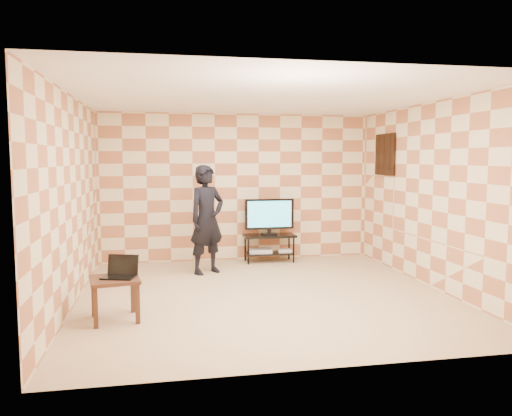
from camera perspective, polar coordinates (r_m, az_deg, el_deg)
The scene contains 14 objects.
floor at distance 7.01m, azimuth 0.92°, elevation -9.87°, with size 5.00×5.00×0.00m, color tan.
wall_back at distance 9.23m, azimuth -2.18°, elevation 2.38°, with size 5.00×0.02×2.70m, color beige.
wall_front at distance 4.37m, azimuth 7.52°, elevation -1.32°, with size 5.00×0.02×2.70m, color beige.
wall_left at distance 6.74m, azimuth -20.38°, elevation 0.81°, with size 0.02×5.00×2.70m, color beige.
wall_right at distance 7.68m, azimuth 19.54°, elevation 1.39°, with size 0.02×5.00×2.70m, color beige.
ceiling at distance 6.81m, azimuth 0.95°, elevation 12.60°, with size 5.00×5.00×0.02m, color white.
wall_art at distance 9.02m, azimuth 14.54°, elevation 5.94°, with size 0.04×0.72×0.72m.
tv_stand at distance 9.11m, azimuth 1.52°, elevation -3.90°, with size 0.95×0.43×0.50m.
tv at distance 9.04m, azimuth 1.53°, elevation -0.79°, with size 0.90×0.18×0.66m.
dvd_player at distance 9.12m, azimuth 0.52°, elevation -4.91°, with size 0.41×0.29×0.07m, color silver.
game_console at distance 9.20m, azimuth 3.30°, elevation -4.87°, with size 0.24×0.17×0.05m, color silver.
side_table at distance 6.08m, azimuth -15.85°, elevation -8.51°, with size 0.63×0.63×0.50m.
laptop at distance 6.08m, azimuth -15.22°, elevation -7.12°, with size 0.44×0.39×0.25m.
person at distance 8.18m, azimuth -5.64°, elevation -1.32°, with size 0.65×0.43×1.78m, color black.
Camera 1 is at (-1.36, -6.62, 1.88)m, focal length 35.00 mm.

